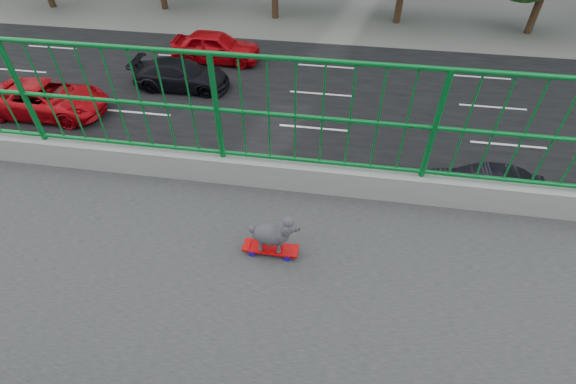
% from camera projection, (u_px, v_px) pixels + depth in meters
% --- Properties ---
extents(road, '(18.00, 90.00, 0.02)m').
position_uv_depth(road, '(314.00, 128.00, 17.58)').
color(road, black).
rests_on(road, ground).
extents(footbridge, '(3.00, 24.00, 7.00)m').
position_uv_depth(footbridge, '(209.00, 377.00, 4.60)').
color(footbridge, '#2D2D2F').
rests_on(footbridge, ground).
extents(railing, '(3.00, 24.00, 1.42)m').
position_uv_depth(railing, '(177.00, 271.00, 3.25)').
color(railing, gray).
rests_on(railing, footbridge).
extents(skateboard, '(0.16, 0.50, 0.07)m').
position_uv_depth(skateboard, '(271.00, 249.00, 3.62)').
color(skateboard, red).
rests_on(skateboard, footbridge).
extents(poodle, '(0.19, 0.45, 0.37)m').
position_uv_depth(poodle, '(273.00, 233.00, 3.47)').
color(poodle, '#2A272C').
rests_on(poodle, skateboard).
extents(car_0, '(1.81, 4.51, 1.54)m').
position_uv_depth(car_0, '(428.00, 255.00, 11.52)').
color(car_0, silver).
rests_on(car_0, ground).
extents(car_1, '(1.42, 4.06, 1.34)m').
position_uv_depth(car_1, '(483.00, 190.00, 13.67)').
color(car_1, black).
rests_on(car_1, ground).
extents(car_2, '(2.42, 5.24, 1.46)m').
position_uv_depth(car_2, '(47.00, 99.00, 18.01)').
color(car_2, '#BD0710').
rests_on(car_2, ground).
extents(car_3, '(1.90, 4.69, 1.36)m').
position_uv_depth(car_3, '(181.00, 75.00, 19.79)').
color(car_3, black).
rests_on(car_3, ground).
extents(car_4, '(1.90, 4.73, 1.61)m').
position_uv_depth(car_4, '(216.00, 47.00, 21.94)').
color(car_4, '#BD0710').
rests_on(car_4, ground).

